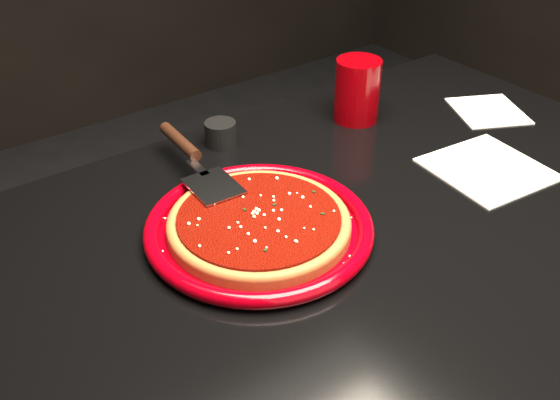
% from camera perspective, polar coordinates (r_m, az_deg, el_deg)
% --- Properties ---
extents(table, '(1.20, 0.80, 0.75)m').
position_cam_1_polar(table, '(1.22, 6.37, -15.90)').
color(table, black).
rests_on(table, floor).
extents(plate, '(0.43, 0.43, 0.02)m').
position_cam_1_polar(plate, '(0.91, -1.92, -2.50)').
color(plate, '#740108').
rests_on(plate, table).
extents(pizza_crust, '(0.35, 0.35, 0.01)m').
position_cam_1_polar(pizza_crust, '(0.91, -1.93, -2.31)').
color(pizza_crust, brown).
rests_on(pizza_crust, plate).
extents(pizza_crust_rim, '(0.35, 0.35, 0.02)m').
position_cam_1_polar(pizza_crust_rim, '(0.90, -1.94, -1.97)').
color(pizza_crust_rim, brown).
rests_on(pizza_crust_rim, plate).
extents(pizza_sauce, '(0.31, 0.31, 0.01)m').
position_cam_1_polar(pizza_sauce, '(0.90, -1.94, -1.72)').
color(pizza_sauce, '#660A03').
rests_on(pizza_sauce, plate).
extents(parmesan_dusting, '(0.23, 0.23, 0.01)m').
position_cam_1_polar(parmesan_dusting, '(0.90, -1.95, -1.37)').
color(parmesan_dusting, '#FCF2C2').
rests_on(parmesan_dusting, plate).
extents(basil_flecks, '(0.21, 0.21, 0.00)m').
position_cam_1_polar(basil_flecks, '(0.90, -1.95, -1.42)').
color(basil_flecks, black).
rests_on(basil_flecks, plate).
extents(pizza_server, '(0.10, 0.30, 0.02)m').
position_cam_1_polar(pizza_server, '(1.02, -7.66, 3.67)').
color(pizza_server, '#AEB0B5').
rests_on(pizza_server, plate).
extents(cup, '(0.09, 0.09, 0.12)m').
position_cam_1_polar(cup, '(1.22, 7.08, 9.92)').
color(cup, '#840105').
rests_on(cup, table).
extents(napkin_a, '(0.20, 0.20, 0.00)m').
position_cam_1_polar(napkin_a, '(1.13, 18.45, 2.72)').
color(napkin_a, silver).
rests_on(napkin_a, table).
extents(napkin_b, '(0.18, 0.18, 0.00)m').
position_cam_1_polar(napkin_b, '(1.33, 18.49, 7.74)').
color(napkin_b, silver).
rests_on(napkin_b, table).
extents(ramekin, '(0.06, 0.06, 0.04)m').
position_cam_1_polar(ramekin, '(1.14, -5.45, 6.09)').
color(ramekin, black).
rests_on(ramekin, table).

